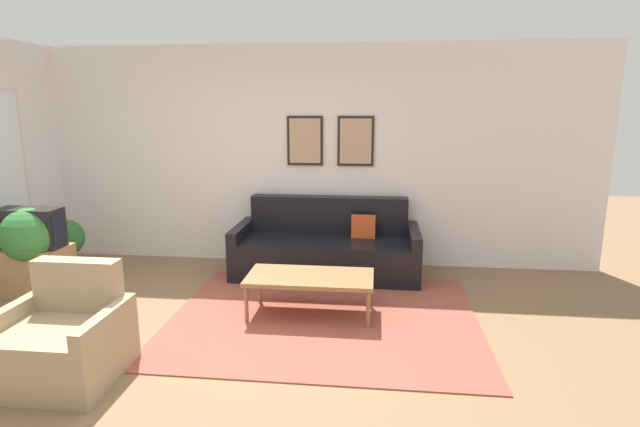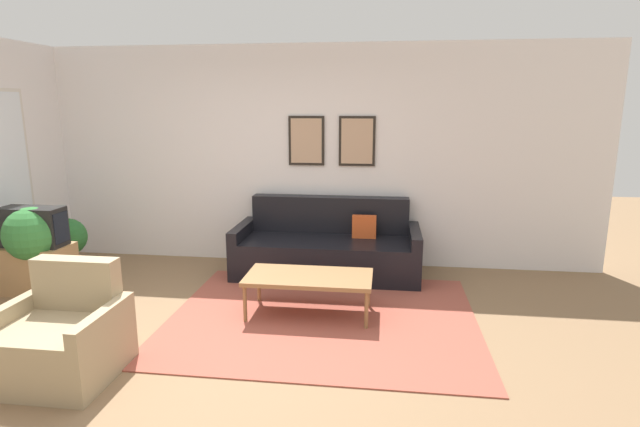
% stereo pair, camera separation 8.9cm
% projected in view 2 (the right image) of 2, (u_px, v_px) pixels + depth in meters
% --- Properties ---
extents(ground_plane, '(16.00, 16.00, 0.00)m').
position_uv_depth(ground_plane, '(211.00, 352.00, 4.07)').
color(ground_plane, '#846647').
extents(area_rug, '(2.87, 2.35, 0.01)m').
position_uv_depth(area_rug, '(323.00, 317.00, 4.73)').
color(area_rug, '#9E4C3D').
rests_on(area_rug, ground_plane).
extents(wall_back, '(8.00, 0.09, 2.70)m').
position_uv_depth(wall_back, '(276.00, 156.00, 6.24)').
color(wall_back, silver).
rests_on(wall_back, ground_plane).
extents(couch, '(2.15, 0.90, 0.88)m').
position_uv_depth(couch, '(328.00, 249.00, 5.93)').
color(couch, black).
rests_on(couch, ground_plane).
extents(coffee_table, '(1.20, 0.60, 0.40)m').
position_uv_depth(coffee_table, '(309.00, 278.00, 4.73)').
color(coffee_table, olive).
rests_on(coffee_table, ground_plane).
extents(tv_stand, '(0.71, 0.43, 0.51)m').
position_uv_depth(tv_stand, '(38.00, 269.00, 5.36)').
color(tv_stand, '#A87F51').
rests_on(tv_stand, ground_plane).
extents(tv, '(0.66, 0.28, 0.42)m').
position_uv_depth(tv, '(33.00, 227.00, 5.26)').
color(tv, black).
rests_on(tv, tv_stand).
extents(armchair, '(0.84, 0.76, 0.82)m').
position_uv_depth(armchair, '(61.00, 339.00, 3.69)').
color(armchair, tan).
rests_on(armchair, ground_plane).
extents(potted_plant_tall, '(0.57, 0.57, 0.94)m').
position_uv_depth(potted_plant_tall, '(33.00, 238.00, 5.22)').
color(potted_plant_tall, beige).
rests_on(potted_plant_tall, ground_plane).
extents(potted_plant_by_window, '(0.43, 0.43, 0.69)m').
position_uv_depth(potted_plant_by_window, '(68.00, 240.00, 5.80)').
color(potted_plant_by_window, beige).
rests_on(potted_plant_by_window, ground_plane).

